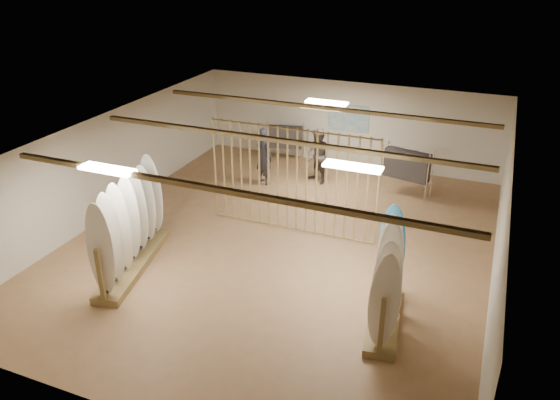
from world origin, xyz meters
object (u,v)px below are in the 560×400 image
at_px(rack_left, 131,237).
at_px(shopper_a, 264,152).
at_px(rack_right, 387,291).
at_px(shopper_b, 318,153).
at_px(clothing_rack_a, 285,137).
at_px(clothing_rack_b, 407,165).

bearing_deg(rack_left, shopper_a, 68.34).
relative_size(rack_right, shopper_b, 1.20).
bearing_deg(rack_left, clothing_rack_a, 71.32).
bearing_deg(shopper_b, clothing_rack_b, 32.27).
height_order(rack_right, shopper_a, rack_right).
bearing_deg(shopper_b, rack_left, -78.69).
bearing_deg(shopper_a, clothing_rack_b, -143.12).
height_order(rack_right, clothing_rack_a, rack_right).
height_order(rack_right, clothing_rack_b, rack_right).
bearing_deg(shopper_b, rack_right, -28.78).
distance_m(clothing_rack_a, shopper_b, 2.15).
distance_m(rack_right, clothing_rack_a, 9.12).
xyz_separation_m(rack_left, shopper_b, (2.36, 6.31, 0.21)).
height_order(rack_left, shopper_b, rack_left).
bearing_deg(shopper_a, rack_left, 109.39).
bearing_deg(rack_right, shopper_a, 124.54).
height_order(clothing_rack_a, shopper_b, shopper_b).
xyz_separation_m(rack_left, shopper_a, (0.82, 5.65, 0.25)).
distance_m(rack_left, shopper_a, 5.71).
xyz_separation_m(clothing_rack_a, shopper_a, (0.11, -2.04, 0.15)).
xyz_separation_m(clothing_rack_a, clothing_rack_b, (4.37, -1.35, 0.13)).
bearing_deg(clothing_rack_a, shopper_b, -54.70).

